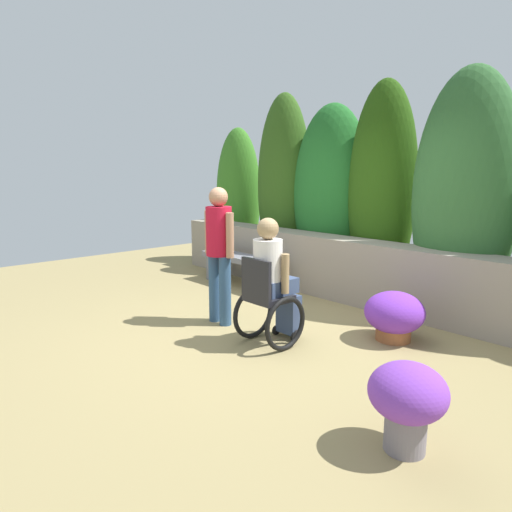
{
  "coord_description": "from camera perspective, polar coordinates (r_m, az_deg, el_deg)",
  "views": [
    {
      "loc": [
        3.53,
        -3.36,
        1.79
      ],
      "look_at": [
        -0.14,
        0.01,
        0.85
      ],
      "focal_mm": 31.78,
      "sensor_mm": 36.0,
      "label": 1
    }
  ],
  "objects": [
    {
      "name": "stone_bench",
      "position": [
        7.14,
        -1.91,
        -1.24
      ],
      "size": [
        1.55,
        0.39,
        0.48
      ],
      "rotation": [
        0.0,
        0.0,
        0.09
      ],
      "color": "slate",
      "rests_on": "ground"
    },
    {
      "name": "ground_plane",
      "position": [
        5.19,
        0.98,
        -9.48
      ],
      "size": [
        11.72,
        11.72,
        0.0
      ],
      "primitive_type": "plane",
      "color": "#938253"
    },
    {
      "name": "person_in_wheelchair",
      "position": [
        4.69,
        1.95,
        -3.76
      ],
      "size": [
        0.53,
        0.66,
        1.33
      ],
      "rotation": [
        0.0,
        0.0,
        -0.13
      ],
      "color": "black",
      "rests_on": "ground"
    },
    {
      "name": "flower_pot_terracotta_by_wall",
      "position": [
        3.18,
        18.51,
        -16.68
      ],
      "size": [
        0.5,
        0.5,
        0.59
      ],
      "color": "slate",
      "rests_on": "ground"
    },
    {
      "name": "stone_retaining_wall",
      "position": [
        6.38,
        12.63,
        -1.88
      ],
      "size": [
        7.27,
        0.47,
        0.86
      ],
      "primitive_type": "cube",
      "color": "gray",
      "rests_on": "ground"
    },
    {
      "name": "flower_pot_purple_near",
      "position": [
        5.08,
        17.01,
        -7.11
      ],
      "size": [
        0.63,
        0.63,
        0.53
      ],
      "color": "#995832",
      "rests_on": "ground"
    },
    {
      "name": "hedge_backdrop",
      "position": [
        6.72,
        16.25,
        7.39
      ],
      "size": [
        7.78,
        1.19,
        3.09
      ],
      "color": "#387722",
      "rests_on": "ground"
    },
    {
      "name": "person_standing_companion",
      "position": [
        5.27,
        -4.66,
        1.2
      ],
      "size": [
        0.49,
        0.3,
        1.61
      ],
      "rotation": [
        0.0,
        0.0,
        0.23
      ],
      "color": "#2F5076",
      "rests_on": "ground"
    }
  ]
}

